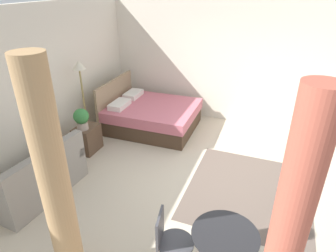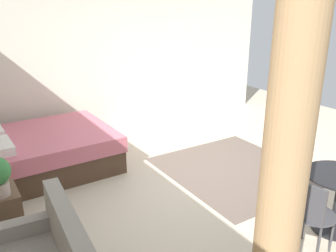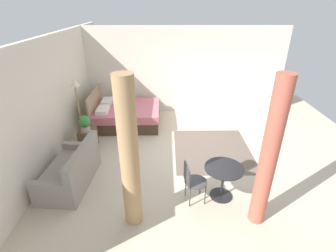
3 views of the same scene
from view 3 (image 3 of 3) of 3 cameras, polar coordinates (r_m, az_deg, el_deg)
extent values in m
cube|color=beige|center=(6.69, 4.97, -5.21)|extent=(8.30, 9.67, 0.02)
cube|color=silver|center=(6.62, -24.75, 5.79)|extent=(8.30, 0.12, 2.85)
cube|color=silver|center=(8.59, 3.86, 12.57)|extent=(0.12, 6.67, 2.85)
cube|color=#66564C|center=(6.70, 10.13, -5.38)|extent=(2.18, 1.98, 0.01)
cube|color=#473323|center=(7.99, -9.13, 1.62)|extent=(1.63, 1.95, 0.35)
cube|color=#C66675|center=(7.87, -9.29, 3.54)|extent=(1.68, 1.99, 0.24)
cube|color=#997F60|center=(8.03, -16.34, 3.91)|extent=(1.65, 0.10, 1.10)
cube|color=white|center=(7.61, -14.76, 3.61)|extent=(0.58, 0.33, 0.12)
cube|color=white|center=(8.24, -13.78, 5.53)|extent=(0.58, 0.33, 0.12)
cube|color=gray|center=(5.79, -21.64, -10.35)|extent=(1.61, 0.94, 0.43)
cube|color=gray|center=(5.40, -19.07, -6.92)|extent=(1.56, 0.25, 0.47)
cube|color=gray|center=(6.16, -19.52, -4.33)|extent=(0.20, 0.84, 0.15)
cube|color=gray|center=(5.13, -25.33, -12.39)|extent=(0.20, 0.84, 0.15)
cube|color=brown|center=(6.90, -17.82, -2.76)|extent=(0.51, 0.39, 0.54)
cylinder|color=tan|center=(6.66, -18.42, -0.57)|extent=(0.22, 0.22, 0.15)
sphere|color=#387F3D|center=(6.57, -18.68, 1.01)|extent=(0.30, 0.30, 0.30)
cylinder|color=#99844C|center=(7.43, -18.70, -3.02)|extent=(0.25, 0.25, 0.02)
cylinder|color=#99844C|center=(7.08, -19.64, 2.61)|extent=(0.04, 0.04, 1.58)
cone|color=beige|center=(6.80, -20.76, 9.32)|extent=(0.27, 0.27, 0.16)
cylinder|color=black|center=(5.32, 12.06, -15.31)|extent=(0.45, 0.45, 0.02)
cylinder|color=black|center=(5.11, 12.42, -12.58)|extent=(0.05, 0.05, 0.67)
cylinder|color=black|center=(4.90, 12.81, -9.44)|extent=(0.75, 0.75, 0.02)
cylinder|color=#3F3F44|center=(4.95, 8.55, -15.47)|extent=(0.02, 0.02, 0.43)
cylinder|color=#3F3F44|center=(5.17, 7.43, -13.29)|extent=(0.02, 0.02, 0.43)
cylinder|color=#3F3F44|center=(4.88, 5.05, -16.05)|extent=(0.02, 0.02, 0.43)
cylinder|color=#3F3F44|center=(5.09, 4.10, -13.79)|extent=(0.02, 0.02, 0.43)
cylinder|color=#3F3F44|center=(4.87, 6.42, -12.62)|extent=(0.51, 0.51, 0.02)
cube|color=#3F3F44|center=(4.70, 4.36, -11.01)|extent=(0.35, 0.10, 0.39)
cylinder|color=#C15B47|center=(4.23, 22.18, -6.59)|extent=(0.27, 0.27, 2.67)
cylinder|color=tan|center=(3.96, -8.89, -7.12)|extent=(0.31, 0.31, 2.67)
camera|label=1|loc=(2.00, 42.62, 10.29)|focal=31.21mm
camera|label=2|loc=(3.18, -47.92, -1.78)|focal=38.66mm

